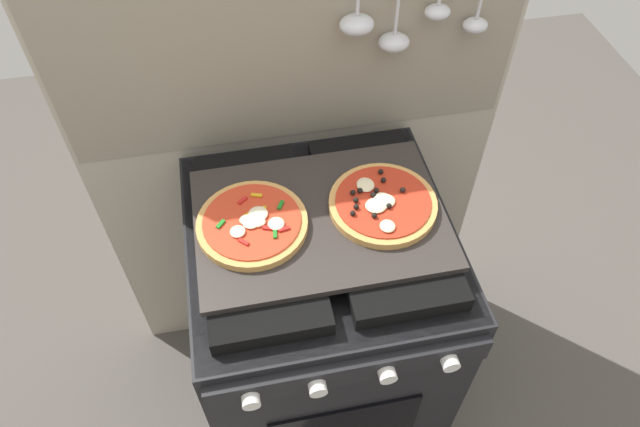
{
  "coord_description": "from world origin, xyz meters",
  "views": [
    {
      "loc": [
        -0.16,
        -0.78,
        1.88
      ],
      "look_at": [
        0.0,
        0.0,
        0.93
      ],
      "focal_mm": 32.49,
      "sensor_mm": 36.0,
      "label": 1
    }
  ],
  "objects_px": {
    "stove": "(320,324)",
    "pizza_right": "(383,205)",
    "pizza_left": "(253,225)",
    "baking_tray": "(320,219)"
  },
  "relations": [
    {
      "from": "stove",
      "to": "pizza_right",
      "type": "bearing_deg",
      "value": -0.58
    },
    {
      "from": "pizza_left",
      "to": "pizza_right",
      "type": "xyz_separation_m",
      "value": [
        0.28,
        0.0,
        0.0
      ]
    },
    {
      "from": "baking_tray",
      "to": "pizza_left",
      "type": "bearing_deg",
      "value": -178.41
    },
    {
      "from": "pizza_left",
      "to": "stove",
      "type": "bearing_deg",
      "value": 0.95
    },
    {
      "from": "baking_tray",
      "to": "pizza_left",
      "type": "distance_m",
      "value": 0.15
    },
    {
      "from": "pizza_right",
      "to": "stove",
      "type": "bearing_deg",
      "value": 179.42
    },
    {
      "from": "baking_tray",
      "to": "pizza_left",
      "type": "xyz_separation_m",
      "value": [
        -0.15,
        -0.0,
        0.02
      ]
    },
    {
      "from": "pizza_right",
      "to": "pizza_left",
      "type": "bearing_deg",
      "value": -179.8
    },
    {
      "from": "baking_tray",
      "to": "pizza_right",
      "type": "distance_m",
      "value": 0.14
    },
    {
      "from": "pizza_left",
      "to": "pizza_right",
      "type": "height_order",
      "value": "pizza_right"
    }
  ]
}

